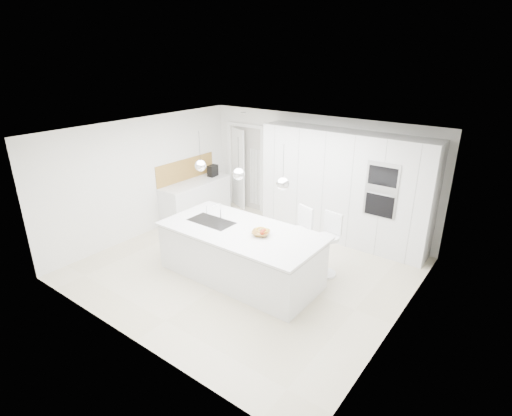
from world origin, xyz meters
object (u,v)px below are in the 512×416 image
Objects in this scene: espresso_machine at (213,171)px; bar_stool_left at (300,240)px; bar_stool_right at (328,246)px; island_base at (240,255)px; fruit_bowl at (261,233)px.

espresso_machine reaches higher than bar_stool_left.
bar_stool_left is 0.51m from bar_stool_right.
island_base is 2.44× the size of bar_stool_right.
island_base is at bearing -170.15° from fruit_bowl.
island_base is 10.35× the size of espresso_machine.
espresso_machine reaches higher than island_base.
espresso_machine is 3.91m from bar_stool_right.
espresso_machine is (-2.53, 2.09, 0.61)m from island_base.
fruit_bowl is at bearing 9.85° from island_base.
fruit_bowl is 0.94m from bar_stool_left.
island_base is at bearing -109.36° from bar_stool_left.
bar_stool_left is (3.21, -1.20, -0.45)m from espresso_machine.
island_base is 1.13m from bar_stool_left.
bar_stool_right is (3.72, -1.12, -0.46)m from espresso_machine.
espresso_machine is 3.46m from bar_stool_left.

